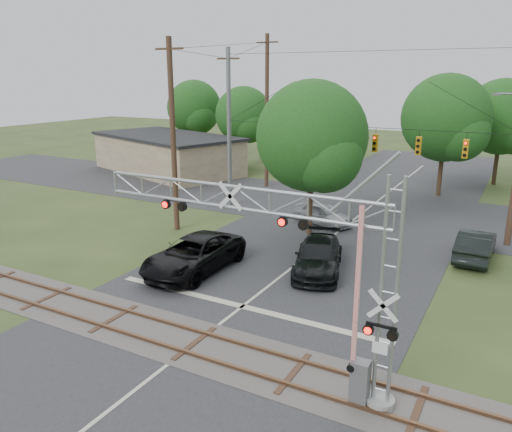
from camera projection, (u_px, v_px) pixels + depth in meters
The scene contains 13 objects.
ground at pixel (160, 371), 16.70m from camera, with size 160.00×160.00×0.00m, color #31421E.
road_main at pixel (287, 272), 25.15m from camera, with size 14.00×90.00×0.02m, color #28292B.
road_cross at pixel (368, 209), 36.97m from camera, with size 90.00×12.00×0.02m, color #28292B.
railroad_track at pixel (195, 343), 18.38m from camera, with size 90.00×3.20×0.17m.
crossing_gantry at pixel (288, 253), 15.11m from camera, with size 10.51×0.90×7.04m.
traffic_signal_span at pixel (369, 139), 31.62m from camera, with size 19.34×0.36×11.50m.
pickup_black at pixel (194, 255), 25.07m from camera, with size 2.89×6.28×1.74m, color black.
car_dark at pixel (318, 256), 25.03m from camera, with size 2.24×5.50×1.60m, color black.
sedan_silver at pixel (323, 214), 33.04m from camera, with size 1.73×4.31×1.47m, color #9B9DA2.
suv_dark at pixel (476, 245), 26.73m from camera, with size 1.71×4.89×1.61m, color black.
commercial_building at pixel (167, 153), 50.94m from camera, with size 17.95×12.89×3.77m.
utility_poles at pixel (411, 126), 32.84m from camera, with size 24.45×28.14×13.91m.
treeline at pixel (385, 121), 43.03m from camera, with size 55.07×30.77×9.79m.
Camera 1 is at (9.86, -11.32, 9.56)m, focal length 35.00 mm.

